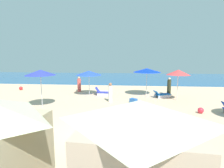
# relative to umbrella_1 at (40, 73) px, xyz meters

# --- Properties ---
(ground_plane) EXTENTS (60.00, 60.00, 0.00)m
(ground_plane) POSITION_rel_umbrella_1_xyz_m (3.98, -3.84, -2.44)
(ground_plane) COLOR beige
(ocean) EXTENTS (60.00, 15.98, 0.12)m
(ocean) POSITION_rel_umbrella_1_xyz_m (3.98, 18.17, -2.38)
(ocean) COLOR #295E94
(ocean) RESTS_ON ground_plane
(umbrella_1) EXTENTS (2.07, 2.07, 2.64)m
(umbrella_1) POSITION_rel_umbrella_1_xyz_m (0.00, 0.00, 0.00)
(umbrella_1) COLOR silver
(umbrella_1) RESTS_ON ground_plane
(umbrella_2) EXTENTS (1.85, 1.85, 2.50)m
(umbrella_2) POSITION_rel_umbrella_1_xyz_m (9.97, 2.96, -0.15)
(umbrella_2) COLOR silver
(umbrella_2) RESTS_ON ground_plane
(lounge_chair_2_0) EXTENTS (1.57, 1.09, 0.63)m
(lounge_chair_2_0) POSITION_rel_umbrella_1_xyz_m (8.93, 3.87, -2.18)
(lounge_chair_2_0) COLOR silver
(lounge_chair_2_0) RESTS_ON ground_plane
(umbrella_3) EXTENTS (2.31, 2.31, 2.25)m
(umbrella_3) POSITION_rel_umbrella_1_xyz_m (2.38, 4.35, -0.39)
(umbrella_3) COLOR silver
(umbrella_3) RESTS_ON ground_plane
(lounge_chair_3_0) EXTENTS (1.37, 0.64, 0.75)m
(lounge_chair_3_0) POSITION_rel_umbrella_1_xyz_m (3.62, 4.27, -2.16)
(lounge_chair_3_0) COLOR silver
(lounge_chair_3_0) RESTS_ON ground_plane
(lounge_chair_3_1) EXTENTS (1.44, 0.79, 0.65)m
(lounge_chair_3_1) POSITION_rel_umbrella_1_xyz_m (3.51, 4.94, -2.20)
(lounge_chair_3_1) COLOR silver
(lounge_chair_3_1) RESTS_ON ground_plane
(umbrella_4) EXTENTS (2.48, 2.48, 2.49)m
(umbrella_4) POSITION_rel_umbrella_1_xyz_m (7.66, 4.63, -0.13)
(umbrella_4) COLOR silver
(umbrella_4) RESTS_ON ground_plane
(beachgoer_0) EXTENTS (0.41, 0.41, 1.63)m
(beachgoer_0) POSITION_rel_umbrella_1_xyz_m (9.78, 5.07, -1.69)
(beachgoer_0) COLOR #2D321E
(beachgoer_0) RESTS_ON ground_plane
(beachgoer_1) EXTENTS (0.37, 0.37, 1.54)m
(beachgoer_1) POSITION_rel_umbrella_1_xyz_m (1.01, 5.83, -1.73)
(beachgoer_1) COLOR #E85851
(beachgoer_1) RESTS_ON ground_plane
(beachgoer_2) EXTENTS (0.43, 0.43, 1.52)m
(beachgoer_2) POSITION_rel_umbrella_1_xyz_m (4.62, 1.97, -1.72)
(beachgoer_2) COLOR silver
(beachgoer_2) RESTS_ON ground_plane
(beach_ball_0) EXTENTS (0.38, 0.38, 0.38)m
(beach_ball_0) POSITION_rel_umbrella_1_xyz_m (-5.52, 6.14, -2.25)
(beach_ball_0) COLOR red
(beach_ball_0) RESTS_ON ground_plane
(beach_ball_1) EXTENTS (0.37, 0.37, 0.37)m
(beach_ball_1) POSITION_rel_umbrella_1_xyz_m (10.56, -0.37, -2.26)
(beach_ball_1) COLOR red
(beach_ball_1) RESTS_ON ground_plane
(cooler_box_2) EXTENTS (0.63, 0.59, 0.34)m
(cooler_box_2) POSITION_rel_umbrella_1_xyz_m (6.42, 1.79, -2.27)
(cooler_box_2) COLOR #275FB3
(cooler_box_2) RESTS_ON ground_plane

